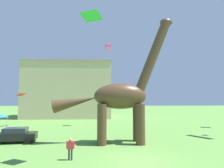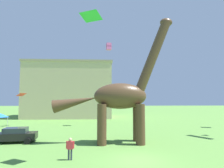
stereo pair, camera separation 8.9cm
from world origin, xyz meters
name	(u,v)px [view 1 (the left image)]	position (x,y,z in m)	size (l,w,h in m)	color
ground_plane	(138,161)	(0.00, 0.00, 0.00)	(240.00, 240.00, 0.00)	#5B8E3D
dinosaur_sculpture	(120,96)	(-0.78, 5.88, 4.90)	(12.97, 2.75, 13.55)	#513823
parked_sedan_left	(15,135)	(-11.76, 6.60, 0.81)	(4.40, 2.33, 1.55)	black
person_vendor_side	(4,132)	(-14.24, 9.38, 0.73)	(0.45, 0.20, 1.20)	#2D3347
person_far_spectator	(70,147)	(-5.05, 0.37, 1.00)	(0.62, 0.27, 1.65)	#2D3347
kite_high_right	(91,16)	(-3.50, -0.70, 10.72)	(1.77, 1.59, 0.38)	green
kite_near_low	(108,47)	(-1.52, 18.49, 13.74)	(0.95, 0.95, 1.17)	pink
kite_mid_left	(21,95)	(-16.49, 19.32, 5.33)	(1.50, 1.75, 1.94)	red
background_building_block	(70,90)	(-10.84, 36.17, 6.87)	(21.23, 13.03, 13.72)	#CCB78E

